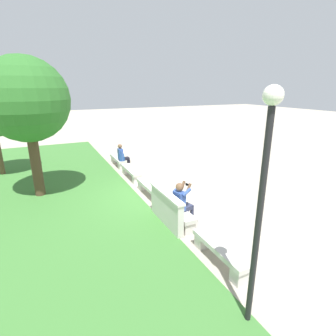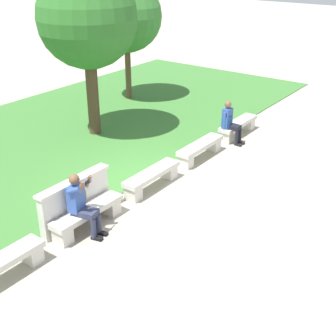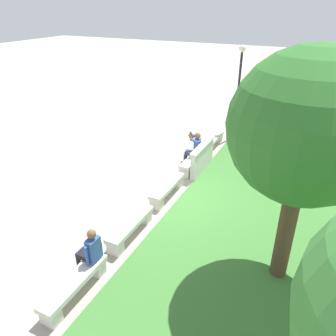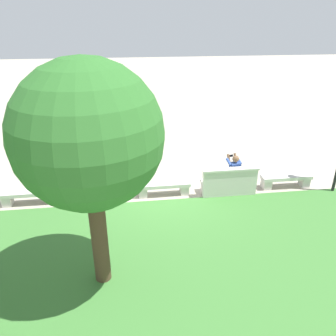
% 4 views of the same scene
% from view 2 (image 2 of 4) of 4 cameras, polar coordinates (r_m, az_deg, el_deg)
% --- Properties ---
extents(ground_plane, '(80.00, 80.00, 0.00)m').
position_cam_2_polar(ground_plane, '(11.36, -1.96, -2.45)').
color(ground_plane, '#A89E8C').
extents(grass_strip, '(22.39, 8.00, 0.03)m').
position_cam_2_polar(grass_strip, '(14.23, -16.04, 2.59)').
color(grass_strip, '#3D7533').
rests_on(grass_strip, ground).
extents(bench_near, '(1.77, 0.40, 0.45)m').
position_cam_2_polar(bench_near, '(9.83, -9.75, -5.67)').
color(bench_near, beige).
rests_on(bench_near, ground).
extents(bench_mid, '(1.77, 0.40, 0.45)m').
position_cam_2_polar(bench_mid, '(11.22, -1.98, -1.12)').
color(bench_mid, beige).
rests_on(bench_mid, ground).
extents(bench_far, '(1.77, 0.40, 0.45)m').
position_cam_2_polar(bench_far, '(12.83, 3.94, 2.38)').
color(bench_far, beige).
rests_on(bench_far, ground).
extents(bench_end, '(1.77, 0.40, 0.45)m').
position_cam_2_polar(bench_end, '(14.57, 8.52, 5.06)').
color(bench_end, beige).
rests_on(bench_end, ground).
extents(backrest_wall_with_plaque, '(1.87, 0.24, 1.01)m').
position_cam_2_polar(backrest_wall_with_plaque, '(9.94, -11.23, -3.95)').
color(backrest_wall_with_plaque, beige).
rests_on(backrest_wall_with_plaque, ground).
extents(person_photographer, '(0.53, 0.77, 1.32)m').
position_cam_2_polar(person_photographer, '(9.44, -10.54, -4.05)').
color(person_photographer, black).
rests_on(person_photographer, ground).
extents(person_distant, '(0.48, 0.67, 1.26)m').
position_cam_2_polar(person_distant, '(13.88, 7.60, 5.72)').
color(person_distant, black).
rests_on(person_distant, ground).
extents(backpack, '(0.28, 0.24, 0.43)m').
position_cam_2_polar(backpack, '(13.88, 7.20, 5.53)').
color(backpack, '#234C8C').
rests_on(backpack, bench_end).
extents(tree_behind_wall, '(2.87, 2.87, 4.92)m').
position_cam_2_polar(tree_behind_wall, '(13.98, -9.82, 17.49)').
color(tree_behind_wall, '#4C3826').
rests_on(tree_behind_wall, ground).
extents(tree_right_background, '(2.58, 2.58, 4.34)m').
position_cam_2_polar(tree_right_background, '(17.55, -5.13, 17.97)').
color(tree_right_background, brown).
rests_on(tree_right_background, ground).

